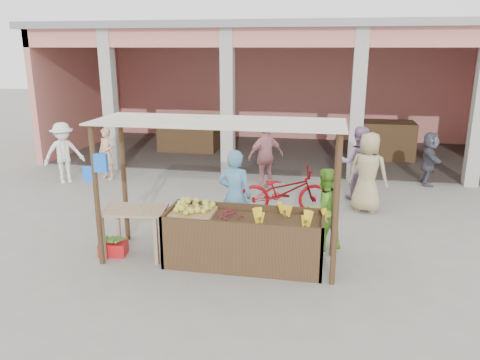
% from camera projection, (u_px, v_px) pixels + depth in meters
% --- Properties ---
extents(ground, '(60.00, 60.00, 0.00)m').
position_uv_depth(ground, '(215.00, 261.00, 7.97)').
color(ground, slate).
rests_on(ground, ground).
extents(market_building, '(14.40, 6.40, 4.20)m').
position_uv_depth(market_building, '(279.00, 72.00, 15.65)').
color(market_building, '#CB776A').
rests_on(market_building, ground).
extents(fruit_stall, '(2.60, 0.95, 0.80)m').
position_uv_depth(fruit_stall, '(244.00, 241.00, 7.77)').
color(fruit_stall, '#4B321E').
rests_on(fruit_stall, ground).
extents(stall_awning, '(4.09, 1.35, 2.39)m').
position_uv_depth(stall_awning, '(214.00, 146.00, 7.48)').
color(stall_awning, '#4B321E').
rests_on(stall_awning, ground).
extents(banana_heap, '(1.22, 0.67, 0.22)m').
position_uv_depth(banana_heap, '(293.00, 215.00, 7.49)').
color(banana_heap, yellow).
rests_on(banana_heap, fruit_stall).
extents(melon_tray, '(0.71, 0.62, 0.19)m').
position_uv_depth(melon_tray, '(193.00, 209.00, 7.83)').
color(melon_tray, '#A58355').
rests_on(melon_tray, fruit_stall).
extents(berry_heap, '(0.48, 0.39, 0.15)m').
position_uv_depth(berry_heap, '(230.00, 213.00, 7.68)').
color(berry_heap, maroon).
rests_on(berry_heap, fruit_stall).
extents(side_table, '(1.14, 0.84, 0.85)m').
position_uv_depth(side_table, '(135.00, 216.00, 8.02)').
color(side_table, tan).
rests_on(side_table, ground).
extents(papaya_pile, '(0.72, 0.41, 0.21)m').
position_uv_depth(papaya_pile, '(134.00, 203.00, 7.96)').
color(papaya_pile, '#5C9831').
rests_on(papaya_pile, side_table).
extents(red_crate, '(0.50, 0.39, 0.24)m').
position_uv_depth(red_crate, '(113.00, 248.00, 8.18)').
color(red_crate, red).
rests_on(red_crate, ground).
extents(plantain_bundle, '(0.35, 0.24, 0.07)m').
position_uv_depth(plantain_bundle, '(113.00, 240.00, 8.14)').
color(plantain_bundle, '#539034').
rests_on(plantain_bundle, red_crate).
extents(produce_sacks, '(0.88, 0.55, 0.67)m').
position_uv_depth(produce_sacks, '(363.00, 173.00, 12.18)').
color(produce_sacks, maroon).
rests_on(produce_sacks, ground).
extents(vendor_blue, '(0.75, 0.59, 1.86)m').
position_uv_depth(vendor_blue, '(235.00, 193.00, 8.57)').
color(vendor_blue, '#5791BF').
rests_on(vendor_blue, ground).
extents(vendor_green, '(0.87, 0.78, 1.57)m').
position_uv_depth(vendor_green, '(324.00, 207.00, 8.27)').
color(vendor_green, '#6BBA31').
rests_on(vendor_green, ground).
extents(motorcycle, '(1.17, 2.17, 1.08)m').
position_uv_depth(motorcycle, '(284.00, 190.00, 10.06)').
color(motorcycle, maroon).
rests_on(motorcycle, ground).
extents(shopper_a, '(1.20, 1.18, 1.75)m').
position_uv_depth(shopper_a, '(63.00, 150.00, 12.36)').
color(shopper_a, white).
rests_on(shopper_a, ground).
extents(shopper_b, '(1.19, 1.08, 1.80)m').
position_uv_depth(shopper_b, '(266.00, 154.00, 11.78)').
color(shopper_b, '#C77B80').
rests_on(shopper_b, ground).
extents(shopper_c, '(1.10, 0.91, 1.96)m').
position_uv_depth(shopper_c, '(368.00, 168.00, 10.13)').
color(shopper_c, tan).
rests_on(shopper_c, ground).
extents(shopper_d, '(0.64, 1.40, 1.49)m').
position_uv_depth(shopper_d, '(429.00, 157.00, 12.18)').
color(shopper_d, '#4E4C59').
rests_on(shopper_d, ground).
extents(shopper_e, '(0.66, 0.58, 1.47)m').
position_uv_depth(shopper_e, '(106.00, 153.00, 12.74)').
color(shopper_e, tan).
rests_on(shopper_e, ground).
extents(shopper_f, '(0.97, 0.61, 1.92)m').
position_uv_depth(shopper_f, '(358.00, 160.00, 10.98)').
color(shopper_f, '#9B77A4').
rests_on(shopper_f, ground).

